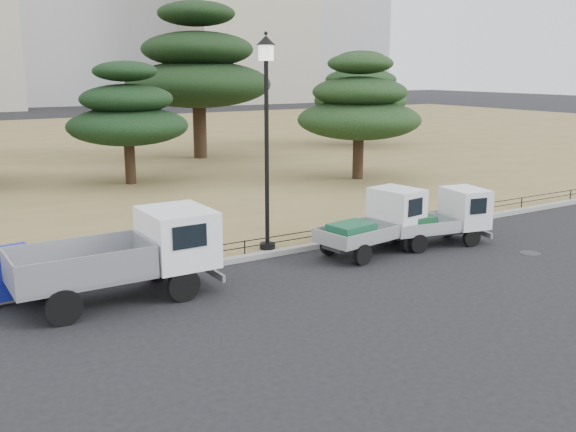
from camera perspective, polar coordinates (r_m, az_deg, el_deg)
ground at (r=16.84m, az=3.60°, el=-5.62°), size 220.00×220.00×0.00m
lawn at (r=44.88m, az=-19.66°, el=5.47°), size 120.00×56.00×0.15m
curb at (r=18.89m, az=-0.96°, el=-3.26°), size 120.00×0.25×0.16m
truck_large at (r=15.57m, az=-14.04°, el=-3.19°), size 4.68×1.91×2.04m
truck_kei_front at (r=19.25m, az=7.98°, el=-0.54°), size 3.61×1.94×1.82m
truck_kei_rear at (r=20.51m, az=13.63°, el=-0.11°), size 3.43×1.89×1.70m
street_lamp at (r=18.35m, az=-1.93°, el=9.58°), size 0.55×0.55×6.10m
pipe_fence at (r=18.92m, az=-1.19°, el=-2.11°), size 38.00×0.04×0.40m
manhole at (r=20.40m, az=20.73°, el=-3.11°), size 0.60×0.60×0.01m
pine_center_left at (r=30.26m, az=-14.09°, el=8.81°), size 5.46×5.46×5.55m
pine_center_right at (r=38.48m, az=-8.01°, el=12.85°), size 8.45×8.45×8.97m
pine_east_near at (r=30.92m, az=6.35°, el=9.60°), size 5.87×5.87×5.93m
pine_east_far at (r=44.97m, az=6.45°, el=10.98°), size 6.37×6.37×6.40m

